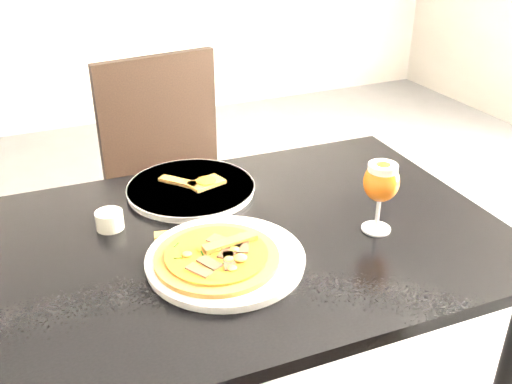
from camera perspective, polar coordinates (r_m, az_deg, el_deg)
name	(u,v)px	position (r m, az deg, el deg)	size (l,w,h in m)	color
dining_table	(240,268)	(1.35, -1.61, -7.58)	(1.23, 0.84, 0.75)	black
chair_far	(179,189)	(1.98, -7.70, 0.26)	(0.50, 0.50, 0.97)	black
plate_main	(226,259)	(1.20, -3.06, -6.74)	(0.33, 0.33, 0.02)	silver
pizza	(217,256)	(1.18, -3.91, -6.40)	(0.26, 0.26, 0.03)	brown
plate_second	(191,188)	(1.49, -6.52, 0.35)	(0.33, 0.33, 0.02)	silver
crust_scraps	(197,182)	(1.48, -5.91, 0.98)	(0.16, 0.12, 0.01)	brown
loose_crust	(182,234)	(1.30, -7.44, -4.18)	(0.12, 0.03, 0.01)	brown
sauce_cup	(109,219)	(1.35, -14.45, -2.67)	(0.06, 0.06, 0.04)	beige
beer_glass	(381,182)	(1.29, 12.42, 0.95)	(0.08, 0.08, 0.17)	silver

